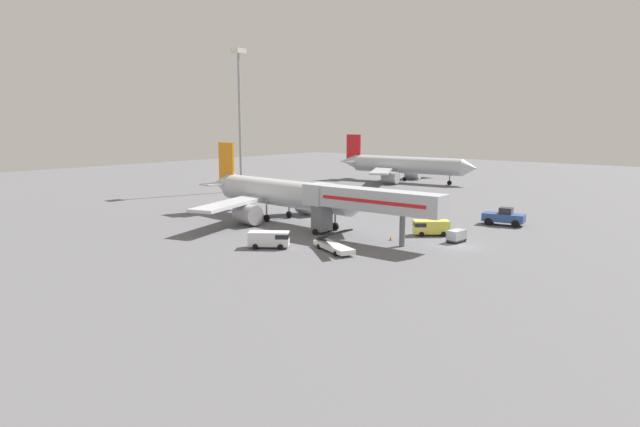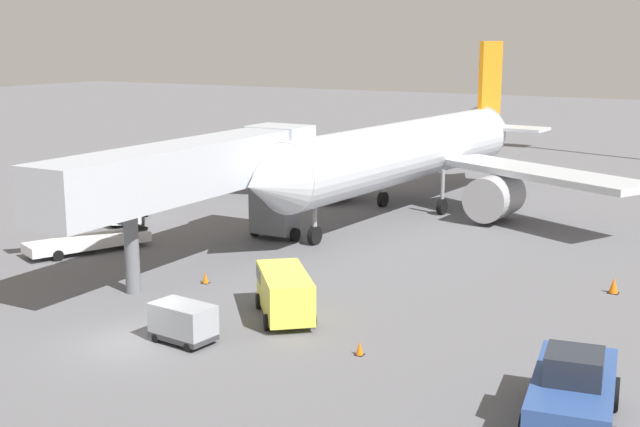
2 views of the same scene
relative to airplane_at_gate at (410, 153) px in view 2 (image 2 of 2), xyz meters
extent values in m
plane|color=slate|center=(1.04, -29.21, -4.08)|extent=(300.00, 300.00, 0.00)
cylinder|color=silver|center=(-0.09, -1.18, 0.23)|extent=(5.97, 26.91, 4.06)
cone|color=silver|center=(-1.16, -16.06, 0.23)|extent=(4.19, 3.44, 3.98)
cone|color=silver|center=(1.05, 14.58, 0.53)|extent=(4.20, 5.18, 3.86)
cube|color=orange|center=(0.96, 13.36, 4.28)|extent=(0.64, 3.88, 6.49)
cube|color=silver|center=(3.37, 12.83, 0.73)|extent=(5.06, 3.15, 0.24)
cube|color=silver|center=(-1.49, 13.18, 0.73)|extent=(5.06, 3.15, 0.24)
cube|color=silver|center=(8.91, 0.34, -0.69)|extent=(15.42, 10.20, 0.44)
cube|color=silver|center=(-8.76, 1.62, -0.69)|extent=(15.73, 8.36, 0.44)
cylinder|color=#A8A8AD|center=(6.25, -0.38, -2.38)|extent=(3.17, 3.97, 2.90)
cylinder|color=#A8A8AD|center=(-6.24, 0.53, -2.38)|extent=(3.17, 3.97, 2.90)
cylinder|color=gray|center=(-0.84, -11.56, -2.26)|extent=(0.28, 0.28, 2.54)
cylinder|color=black|center=(-0.84, -11.56, -3.53)|extent=(0.43, 1.12, 1.10)
cylinder|color=gray|center=(2.36, 0.25, -2.26)|extent=(0.28, 0.28, 2.54)
cylinder|color=black|center=(2.36, 0.25, -3.53)|extent=(0.43, 1.12, 1.10)
cylinder|color=gray|center=(-2.30, 0.59, -2.26)|extent=(0.28, 0.28, 2.54)
cylinder|color=black|center=(-2.30, 0.59, -3.53)|extent=(0.43, 1.12, 1.10)
cube|color=#B2B7C1|center=(-3.55, -20.49, 1.28)|extent=(3.24, 18.05, 2.70)
cube|color=red|center=(-5.07, -20.51, 1.28)|extent=(0.24, 15.13, 0.44)
cube|color=#B2B7C1|center=(-3.67, -10.88, 1.28)|extent=(3.49, 2.85, 2.84)
cube|color=#232833|center=(-3.69, -9.58, 1.53)|extent=(3.30, 0.28, 0.90)
cube|color=slate|center=(-3.67, -11.48, -1.88)|extent=(2.57, 1.83, 3.61)
cylinder|color=black|center=(-5.09, -11.50, -3.68)|extent=(0.31, 0.80, 0.80)
cylinder|color=black|center=(-2.24, -11.46, -3.68)|extent=(0.31, 0.80, 0.80)
cylinder|color=slate|center=(-3.50, -24.09, -2.08)|extent=(0.70, 0.70, 4.01)
cube|color=#2D4C8E|center=(18.13, -28.14, -2.94)|extent=(3.36, 6.22, 1.18)
cube|color=#232833|center=(18.18, -28.43, -1.90)|extent=(1.97, 2.06, 0.90)
cylinder|color=black|center=(18.95, -26.06, -3.53)|extent=(0.58, 1.15, 1.10)
cylinder|color=black|center=(16.68, -26.44, -3.53)|extent=(0.58, 1.15, 1.10)
cube|color=white|center=(-11.09, -19.47, -3.51)|extent=(4.45, 7.15, 0.55)
cube|color=black|center=(-11.09, -19.47, -2.01)|extent=(3.67, 6.86, 2.41)
cylinder|color=black|center=(-11.06, -21.74, -3.78)|extent=(0.43, 0.64, 0.60)
cylinder|color=black|center=(-12.73, -21.04, -3.78)|extent=(0.43, 0.64, 0.60)
cylinder|color=black|center=(-9.45, -17.89, -3.78)|extent=(0.43, 0.64, 0.60)
cylinder|color=black|center=(-11.12, -17.19, -3.78)|extent=(0.43, 0.64, 0.60)
cube|color=#E5DB4C|center=(4.72, -23.57, -2.93)|extent=(4.51, 4.79, 1.73)
cube|color=#1E232D|center=(3.67, -22.36, -2.55)|extent=(2.44, 2.40, 0.55)
cylinder|color=black|center=(3.08, -23.07, -3.74)|extent=(0.70, 0.74, 0.68)
cylinder|color=black|center=(4.45, -21.87, -3.74)|extent=(0.70, 0.74, 0.68)
cylinder|color=black|center=(4.98, -25.27, -3.74)|extent=(0.70, 0.74, 0.68)
cylinder|color=black|center=(6.36, -24.08, -3.74)|extent=(0.70, 0.74, 0.68)
cube|color=white|center=(-14.58, -12.23, -2.94)|extent=(4.41, 4.99, 1.70)
cube|color=#1E232D|center=(-13.59, -13.54, -2.57)|extent=(2.44, 2.37, 0.55)
cylinder|color=black|center=(-12.97, -12.89, -3.74)|extent=(0.68, 0.74, 0.68)
cylinder|color=black|center=(-14.39, -13.96, -3.74)|extent=(0.68, 0.74, 0.68)
cylinder|color=black|center=(-14.78, -10.49, -3.74)|extent=(0.68, 0.74, 0.68)
cylinder|color=black|center=(-16.20, -11.56, -3.74)|extent=(0.68, 0.74, 0.68)
cube|color=#38383D|center=(2.86, -28.19, -3.79)|extent=(2.67, 1.70, 0.22)
cube|color=#999EA5|center=(2.86, -28.19, -3.09)|extent=(2.67, 1.70, 1.19)
cylinder|color=black|center=(3.81, -27.61, -3.90)|extent=(0.37, 0.16, 0.36)
cylinder|color=black|center=(3.67, -28.94, -3.90)|extent=(0.37, 0.16, 0.36)
cylinder|color=black|center=(2.04, -27.43, -3.90)|extent=(0.37, 0.16, 0.36)
cylinder|color=black|center=(1.91, -28.76, -3.90)|extent=(0.37, 0.16, 0.36)
cube|color=black|center=(16.33, -12.73, -4.07)|extent=(0.51, 0.51, 0.03)
cone|color=orange|center=(16.33, -12.73, -3.69)|extent=(0.43, 0.43, 0.75)
cube|color=black|center=(-1.48, -21.14, -4.07)|extent=(0.36, 0.36, 0.03)
cone|color=orange|center=(-1.48, -21.14, -3.79)|extent=(0.31, 0.31, 0.53)
cube|color=black|center=(9.57, -25.89, -4.07)|extent=(0.34, 0.34, 0.03)
cone|color=orange|center=(9.57, -25.89, -3.81)|extent=(0.29, 0.29, 0.50)
camera|label=1|loc=(-60.81, -58.97, 10.99)|focal=31.16mm
camera|label=2|loc=(23.60, -53.17, 7.85)|focal=47.56mm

